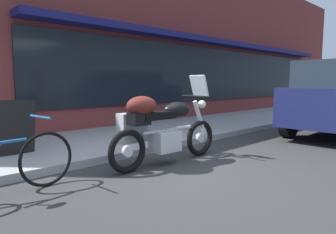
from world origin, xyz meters
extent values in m
plane|color=#323232|center=(0.00, 0.00, 0.00)|extent=(80.00, 80.00, 0.00)
cube|color=brown|center=(6.02, 4.04, 2.75)|extent=(20.05, 0.35, 5.51)
cube|color=black|center=(6.02, 3.84, 1.55)|extent=(14.03, 0.06, 1.80)
cube|color=navy|center=(6.02, 3.62, 2.65)|extent=(14.03, 0.60, 0.16)
cube|color=#9A9A9A|center=(9.00, 2.50, 0.06)|extent=(30.00, 2.74, 0.12)
torus|color=black|center=(0.92, 0.45, 0.31)|extent=(0.62, 0.10, 0.62)
cylinder|color=silver|center=(0.92, 0.45, 0.31)|extent=(0.16, 0.06, 0.16)
torus|color=black|center=(-0.59, 0.48, 0.31)|extent=(0.62, 0.10, 0.62)
cylinder|color=silver|center=(-0.59, 0.48, 0.31)|extent=(0.16, 0.06, 0.16)
cube|color=silver|center=(0.11, 0.46, 0.36)|extent=(0.45, 0.31, 0.32)
cylinder|color=silver|center=(0.16, 0.46, 0.53)|extent=(0.99, 0.08, 0.06)
ellipsoid|color=black|center=(0.36, 0.46, 0.83)|extent=(0.53, 0.29, 0.26)
cube|color=black|center=(-0.06, 0.47, 0.77)|extent=(0.61, 0.25, 0.11)
cube|color=black|center=(-0.39, 0.48, 0.75)|extent=(0.28, 0.23, 0.18)
cylinder|color=silver|center=(0.92, 0.45, 0.63)|extent=(0.35, 0.08, 0.67)
cylinder|color=black|center=(0.80, 0.45, 1.03)|extent=(0.05, 0.62, 0.04)
cube|color=silver|center=(0.88, 0.45, 1.21)|extent=(0.16, 0.32, 0.35)
sphere|color=#EAEACC|center=(0.96, 0.44, 0.89)|extent=(0.14, 0.14, 0.14)
cube|color=#B1B1B1|center=(-0.33, 0.71, 0.59)|extent=(0.44, 0.21, 0.44)
cube|color=black|center=(-0.33, 0.82, 0.59)|extent=(0.37, 0.02, 0.03)
ellipsoid|color=#591E19|center=(-0.34, 0.47, 0.93)|extent=(0.49, 0.33, 0.28)
torus|color=black|center=(-1.62, 0.72, 0.34)|extent=(0.68, 0.11, 0.67)
cylinder|color=#1E5999|center=(-2.13, 0.67, 0.62)|extent=(0.56, 0.09, 0.04)
cylinder|color=#1E5999|center=(-1.67, 0.71, 0.86)|extent=(0.08, 0.48, 0.03)
cylinder|color=black|center=(6.85, 0.20, 0.33)|extent=(0.66, 0.23, 0.66)
cylinder|color=black|center=(3.74, 0.16, 0.33)|extent=(0.66, 0.23, 0.66)
cube|color=black|center=(-1.51, 2.13, 0.55)|extent=(0.55, 0.18, 0.86)
cube|color=black|center=(-1.51, 2.35, 0.55)|extent=(0.55, 0.18, 0.86)
camera|label=1|loc=(-3.01, -2.87, 1.26)|focal=32.08mm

